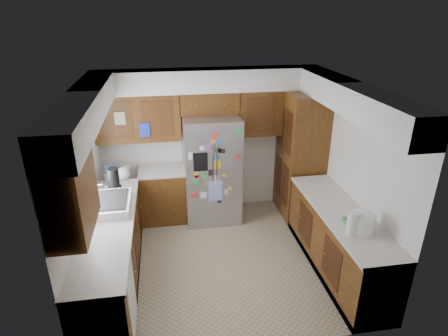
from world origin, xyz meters
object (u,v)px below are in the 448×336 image
Objects in this scene: pantry at (300,155)px; rice_cooker at (362,221)px; paper_towel at (353,223)px; fridge at (212,169)px.

rice_cooker is (-0.00, -2.10, -0.01)m from pantry.
pantry is 7.34× the size of paper_towel.
paper_towel is at bearing -58.16° from fridge.
fridge reaches higher than paper_towel.
paper_towel is (-0.14, -0.04, 0.00)m from rice_cooker.
pantry is at bearing 86.25° from paper_towel.
pantry is 2.10m from rice_cooker.
fridge is 2.58m from paper_towel.
fridge is (-1.50, 0.05, -0.17)m from pantry.
rice_cooker is at bearing 14.55° from paper_towel.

